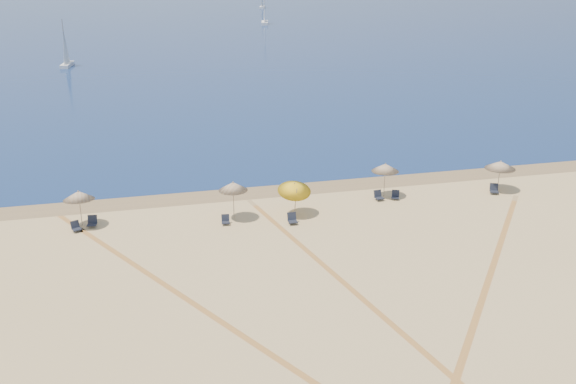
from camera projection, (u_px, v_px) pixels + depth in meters
name	position (u px, v px, depth m)	size (l,w,h in m)	color
ocean	(155.00, 0.00, 230.01)	(500.00, 500.00, 0.00)	#0C2151
wet_sand	(275.00, 190.00, 47.07)	(500.00, 500.00, 0.00)	olive
umbrella_1	(79.00, 195.00, 40.21)	(1.96, 1.99, 2.42)	gray
umbrella_2	(233.00, 186.00, 41.28)	(1.88, 1.88, 2.58)	gray
umbrella_3	(295.00, 188.00, 41.92)	(2.20, 2.26, 2.55)	gray
umbrella_4	(385.00, 168.00, 45.10)	(1.93, 1.93, 2.51)	gray
umbrella_5	(500.00, 165.00, 46.40)	(2.19, 2.19, 2.27)	gray
chair_2	(76.00, 227.00, 40.07)	(0.73, 0.78, 0.64)	black
chair_3	(92.00, 222.00, 40.74)	(0.67, 0.75, 0.70)	black
chair_4	(226.00, 220.00, 41.11)	(0.56, 0.64, 0.61)	black
chair_5	(292.00, 219.00, 41.19)	(0.59, 0.69, 0.70)	black
chair_6	(379.00, 196.00, 45.11)	(0.63, 0.72, 0.68)	black
chair_7	(395.00, 195.00, 45.26)	(0.72, 0.77, 0.63)	black
chair_8	(494.00, 189.00, 46.32)	(0.81, 0.86, 0.71)	black
sailboat_0	(262.00, 0.00, 197.43)	(2.97, 5.52, 7.98)	white
sailboat_1	(66.00, 52.00, 96.91)	(1.85, 4.83, 7.01)	white
sailboat_2	(265.00, 13.00, 153.48)	(2.74, 6.15, 8.88)	white
tire_tracks	(339.00, 290.00, 33.20)	(55.36, 43.08, 0.00)	tan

